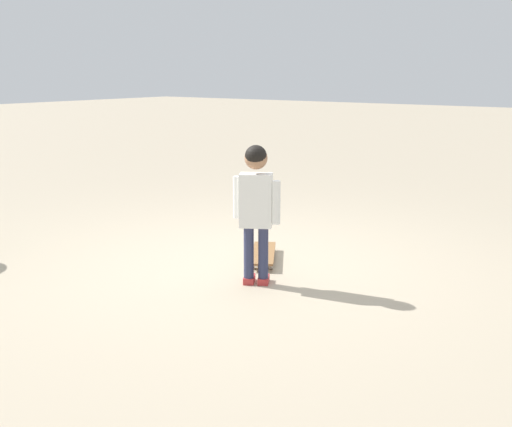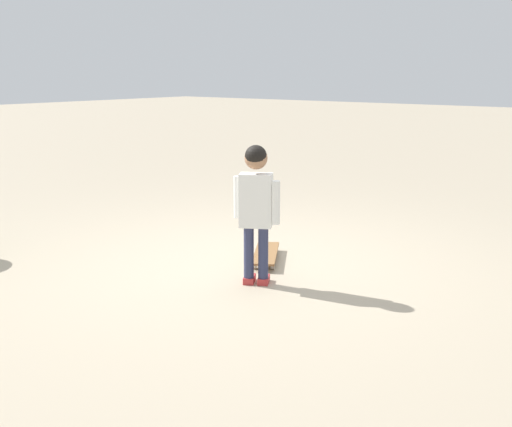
{
  "view_description": "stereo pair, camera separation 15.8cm",
  "coord_description": "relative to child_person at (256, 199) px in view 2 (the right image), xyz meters",
  "views": [
    {
      "loc": [
        3.0,
        -3.97,
        1.58
      ],
      "look_at": [
        0.37,
        -0.34,
        0.55
      ],
      "focal_mm": 43.61,
      "sensor_mm": 36.0,
      "label": 1
    },
    {
      "loc": [
        3.13,
        -3.88,
        1.58
      ],
      "look_at": [
        0.37,
        -0.34,
        0.55
      ],
      "focal_mm": 43.61,
      "sensor_mm": 36.0,
      "label": 2
    }
  ],
  "objects": [
    {
      "name": "skateboard",
      "position": [
        -0.3,
        0.52,
        -0.6
      ],
      "size": [
        0.52,
        0.66,
        0.07
      ],
      "color": "olive",
      "rests_on": "ground"
    },
    {
      "name": "ground_plane",
      "position": [
        -0.37,
        0.34,
        -0.66
      ],
      "size": [
        50.0,
        50.0,
        0.0
      ],
      "primitive_type": "plane",
      "color": "tan"
    },
    {
      "name": "child_person",
      "position": [
        0.0,
        0.0,
        0.0
      ],
      "size": [
        0.41,
        0.26,
        1.06
      ],
      "color": "#2D3351",
      "rests_on": "ground"
    }
  ]
}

